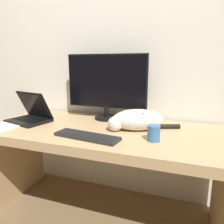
# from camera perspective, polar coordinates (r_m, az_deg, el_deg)

# --- Properties ---
(wall_back) EXTENTS (6.40, 0.06, 2.60)m
(wall_back) POSITION_cam_1_polar(r_m,az_deg,el_deg) (1.90, 2.14, 16.79)
(wall_back) COLOR silver
(wall_back) RESTS_ON ground_plane
(desk) EXTENTS (1.70, 0.76, 0.71)m
(desk) POSITION_cam_1_polar(r_m,az_deg,el_deg) (1.60, -2.95, -8.90)
(desk) COLOR tan
(desk) RESTS_ON ground_plane
(monitor) EXTENTS (0.66, 0.19, 0.52)m
(monitor) POSITION_cam_1_polar(r_m,az_deg,el_deg) (1.75, -1.51, 7.14)
(monitor) COLOR black
(monitor) RESTS_ON desk
(laptop) EXTENTS (0.35, 0.30, 0.23)m
(laptop) POSITION_cam_1_polar(r_m,az_deg,el_deg) (1.83, -20.51, -0.89)
(laptop) COLOR black
(laptop) RESTS_ON desk
(external_keyboard) EXTENTS (0.43, 0.17, 0.02)m
(external_keyboard) POSITION_cam_1_polar(r_m,az_deg,el_deg) (1.36, -6.55, -6.29)
(external_keyboard) COLOR black
(external_keyboard) RESTS_ON desk
(cat) EXTENTS (0.47, 0.29, 0.15)m
(cat) POSITION_cam_1_polar(r_m,az_deg,el_deg) (1.49, 6.30, -1.99)
(cat) COLOR silver
(cat) RESTS_ON desk
(coffee_mug) EXTENTS (0.07, 0.07, 0.09)m
(coffee_mug) POSITION_cam_1_polar(r_m,az_deg,el_deg) (1.31, 10.85, -5.49)
(coffee_mug) COLOR teal
(coffee_mug) RESTS_ON desk
(paper_notepad) EXTENTS (0.23, 0.26, 0.01)m
(paper_notepad) POSITION_cam_1_polar(r_m,az_deg,el_deg) (1.77, -26.14, -3.30)
(paper_notepad) COLOR white
(paper_notepad) RESTS_ON desk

